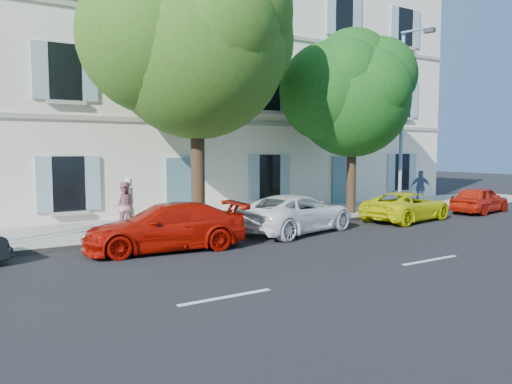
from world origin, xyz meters
TOP-DOWN VIEW (x-y plane):
  - ground at (0.00, 0.00)m, footprint 90.00×90.00m
  - sidewalk at (0.00, 4.45)m, footprint 36.00×4.50m
  - kerb at (0.00, 2.28)m, footprint 36.00×0.16m
  - building at (0.00, 10.20)m, footprint 28.00×7.00m
  - car_red_coupe at (-5.22, 0.88)m, footprint 4.77×2.43m
  - car_white_coupe at (-0.29, 1.36)m, footprint 5.09×3.28m
  - car_yellow_supercar at (5.10, 1.19)m, footprint 4.45×2.60m
  - car_red_hatchback at (9.88, 1.15)m, footprint 3.71×2.01m
  - tree_left at (-3.01, 3.37)m, footprint 6.07×6.07m
  - tree_right at (4.28, 3.51)m, footprint 4.84×4.84m
  - street_lamp at (6.54, 2.67)m, footprint 0.41×1.65m
  - pedestrian_a at (-5.16, 4.47)m, footprint 0.75×0.63m
  - pedestrian_b at (-5.41, 4.06)m, footprint 0.96×0.87m
  - pedestrian_c at (9.17, 3.85)m, footprint 0.79×1.07m

SIDE VIEW (x-z plane):
  - ground at x=0.00m, z-range 0.00..0.00m
  - sidewalk at x=0.00m, z-range 0.00..0.15m
  - kerb at x=0.00m, z-range 0.00..0.16m
  - car_yellow_supercar at x=5.10m, z-range 0.00..1.16m
  - car_red_hatchback at x=9.88m, z-range 0.00..1.20m
  - car_white_coupe at x=-0.29m, z-range 0.00..1.30m
  - car_red_coupe at x=-5.22m, z-range 0.00..1.33m
  - pedestrian_b at x=-5.41m, z-range 0.15..1.78m
  - pedestrian_c at x=9.17m, z-range 0.15..1.83m
  - pedestrian_a at x=-5.16m, z-range 0.15..1.89m
  - street_lamp at x=6.54m, z-range 0.66..8.37m
  - tree_right at x=4.28m, z-range 1.20..8.66m
  - building at x=0.00m, z-range 0.00..12.00m
  - tree_left at x=-3.01m, z-range 1.50..10.92m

